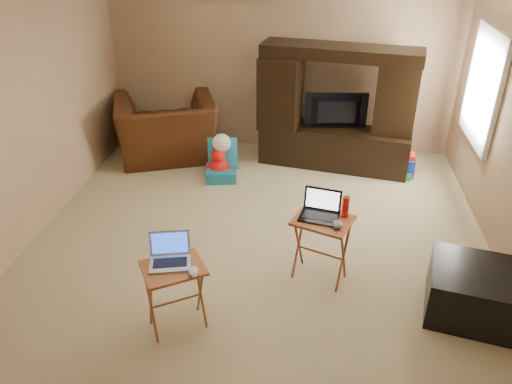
# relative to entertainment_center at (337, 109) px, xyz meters

# --- Properties ---
(floor) EXTENTS (5.50, 5.50, 0.00)m
(floor) POSITION_rel_entertainment_center_xyz_m (-0.81, -2.14, -0.85)
(floor) COLOR tan
(floor) RESTS_ON ground
(ceiling) EXTENTS (5.50, 5.50, 0.00)m
(ceiling) POSITION_rel_entertainment_center_xyz_m (-0.81, -2.14, 1.65)
(ceiling) COLOR silver
(ceiling) RESTS_ON ground
(wall_back) EXTENTS (5.00, 0.00, 5.00)m
(wall_back) POSITION_rel_entertainment_center_xyz_m (-0.81, 0.61, 0.40)
(wall_back) COLOR tan
(wall_back) RESTS_ON ground
(wall_front) EXTENTS (5.00, 0.00, 5.00)m
(wall_front) POSITION_rel_entertainment_center_xyz_m (-0.81, -4.89, 0.40)
(wall_front) COLOR tan
(wall_front) RESTS_ON ground
(wall_left) EXTENTS (0.00, 5.50, 5.50)m
(wall_left) POSITION_rel_entertainment_center_xyz_m (-3.31, -2.14, 0.40)
(wall_left) COLOR tan
(wall_left) RESTS_ON ground
(window_pane) EXTENTS (0.00, 1.20, 1.20)m
(window_pane) POSITION_rel_entertainment_center_xyz_m (1.67, -0.59, 0.55)
(window_pane) COLOR white
(window_pane) RESTS_ON ground
(window_frame) EXTENTS (0.06, 1.14, 1.34)m
(window_frame) POSITION_rel_entertainment_center_xyz_m (1.65, -0.59, 0.55)
(window_frame) COLOR white
(window_frame) RESTS_ON ground
(entertainment_center) EXTENTS (2.13, 0.87, 1.70)m
(entertainment_center) POSITION_rel_entertainment_center_xyz_m (0.00, 0.00, 0.00)
(entertainment_center) COLOR black
(entertainment_center) RESTS_ON floor
(television) EXTENTS (0.87, 0.21, 0.50)m
(television) POSITION_rel_entertainment_center_xyz_m (0.00, -0.04, -0.03)
(television) COLOR black
(television) RESTS_ON entertainment_center
(recliner) EXTENTS (1.70, 1.59, 0.89)m
(recliner) POSITION_rel_entertainment_center_xyz_m (-2.42, -0.02, -0.40)
(recliner) COLOR #4D2410
(recliner) RESTS_ON floor
(child_rocker) EXTENTS (0.48, 0.53, 0.54)m
(child_rocker) POSITION_rel_entertainment_center_xyz_m (-1.51, -0.62, -0.58)
(child_rocker) COLOR #186684
(child_rocker) RESTS_ON floor
(plush_toy) EXTENTS (0.38, 0.32, 0.42)m
(plush_toy) POSITION_rel_entertainment_center_xyz_m (-1.55, -0.56, -0.64)
(plush_toy) COLOR red
(plush_toy) RESTS_ON floor
(push_toy) EXTENTS (0.53, 0.40, 0.38)m
(push_toy) POSITION_rel_entertainment_center_xyz_m (0.86, -0.20, -0.66)
(push_toy) COLOR #1632B5
(push_toy) RESTS_ON floor
(ottoman) EXTENTS (0.86, 0.86, 0.46)m
(ottoman) POSITION_rel_entertainment_center_xyz_m (1.19, -2.90, -0.62)
(ottoman) COLOR black
(ottoman) RESTS_ON floor
(tray_table_left) EXTENTS (0.63, 0.60, 0.65)m
(tray_table_left) POSITION_rel_entertainment_center_xyz_m (-1.37, -3.40, -0.53)
(tray_table_left) COLOR #A86328
(tray_table_left) RESTS_ON floor
(tray_table_right) EXTENTS (0.64, 0.58, 0.68)m
(tray_table_right) POSITION_rel_entertainment_center_xyz_m (-0.15, -2.57, -0.51)
(tray_table_right) COLOR #A75228
(tray_table_right) RESTS_ON floor
(laptop_left) EXTENTS (0.39, 0.35, 0.24)m
(laptop_left) POSITION_rel_entertainment_center_xyz_m (-1.40, -3.37, -0.08)
(laptop_left) COLOR silver
(laptop_left) RESTS_ON tray_table_left
(laptop_right) EXTENTS (0.41, 0.36, 0.24)m
(laptop_right) POSITION_rel_entertainment_center_xyz_m (-0.19, -2.55, -0.05)
(laptop_right) COLOR black
(laptop_right) RESTS_ON tray_table_right
(mouse_left) EXTENTS (0.11, 0.15, 0.05)m
(mouse_left) POSITION_rel_entertainment_center_xyz_m (-1.18, -3.47, -0.18)
(mouse_left) COLOR silver
(mouse_left) RESTS_ON tray_table_left
(mouse_right) EXTENTS (0.10, 0.15, 0.06)m
(mouse_right) POSITION_rel_entertainment_center_xyz_m (-0.02, -2.69, -0.14)
(mouse_right) COLOR #444349
(mouse_right) RESTS_ON tray_table_right
(water_bottle) EXTENTS (0.07, 0.07, 0.21)m
(water_bottle) POSITION_rel_entertainment_center_xyz_m (0.05, -2.49, -0.06)
(water_bottle) COLOR red
(water_bottle) RESTS_ON tray_table_right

